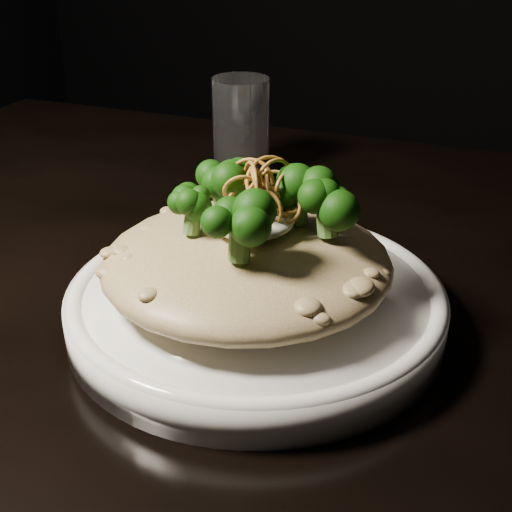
{
  "coord_description": "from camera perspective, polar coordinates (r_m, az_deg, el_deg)",
  "views": [
    {
      "loc": [
        0.17,
        -0.48,
        1.03
      ],
      "look_at": [
        0.01,
        -0.06,
        0.81
      ],
      "focal_mm": 50.0,
      "sensor_mm": 36.0,
      "label": 1
    }
  ],
  "objects": [
    {
      "name": "table",
      "position": [
        0.63,
        1.43,
        -8.59
      ],
      "size": [
        1.1,
        0.8,
        0.75
      ],
      "color": "black",
      "rests_on": "ground"
    },
    {
      "name": "plate",
      "position": [
        0.52,
        -0.0,
        -4.01
      ],
      "size": [
        0.27,
        0.27,
        0.03
      ],
      "primitive_type": "cylinder",
      "color": "white",
      "rests_on": "table"
    },
    {
      "name": "cheese",
      "position": [
        0.49,
        -0.38,
        2.91
      ],
      "size": [
        0.06,
        0.06,
        0.02
      ],
      "primitive_type": "ellipsoid",
      "color": "white",
      "rests_on": "risotto"
    },
    {
      "name": "shallots",
      "position": [
        0.48,
        0.65,
        5.68
      ],
      "size": [
        0.05,
        0.05,
        0.03
      ],
      "primitive_type": null,
      "color": "brown",
      "rests_on": "cheese"
    },
    {
      "name": "risotto",
      "position": [
        0.5,
        -0.76,
        -0.47
      ],
      "size": [
        0.21,
        0.21,
        0.05
      ],
      "primitive_type": "ellipsoid",
      "color": "brown",
      "rests_on": "plate"
    },
    {
      "name": "broccoli",
      "position": [
        0.48,
        0.37,
        4.04
      ],
      "size": [
        0.12,
        0.12,
        0.04
      ],
      "primitive_type": null,
      "color": "black",
      "rests_on": "risotto"
    },
    {
      "name": "drinking_glass",
      "position": [
        0.79,
        -1.21,
        10.21
      ],
      "size": [
        0.08,
        0.08,
        0.11
      ],
      "primitive_type": "cylinder",
      "rotation": [
        0.0,
        0.0,
        0.3
      ],
      "color": "white",
      "rests_on": "table"
    }
  ]
}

